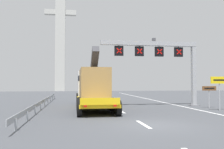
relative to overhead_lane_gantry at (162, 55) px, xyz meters
The scene contains 9 objects.
ground 12.36m from the overhead_lane_gantry, 113.14° to the right, with size 112.00×112.00×0.00m, color #424449.
lane_markings 9.13m from the overhead_lane_gantry, 130.37° to the left, with size 0.20×46.79×0.01m.
edge_line_right 5.68m from the overhead_lane_gantry, 43.01° to the left, with size 0.20×63.00×0.01m, color silver.
overhead_lane_gantry is the anchor object (origin of this frame).
heavy_haul_truck_yellow 7.70m from the overhead_lane_gantry, behind, with size 3.04×14.07×5.30m.
exit_sign_yellow 6.30m from the overhead_lane_gantry, 53.35° to the right, with size 1.63×0.15×2.84m.
tourist_info_sign_brown 5.63m from the overhead_lane_gantry, 34.54° to the right, with size 1.36×0.15×2.01m.
guardrail_left 12.46m from the overhead_lane_gantry, behind, with size 0.13×27.02×0.76m.
bridge_pylon_distant 52.36m from the overhead_lane_gantry, 104.45° to the left, with size 9.00×2.00×36.76m.
Camera 1 is at (-4.32, -12.96, 2.31)m, focal length 39.35 mm.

